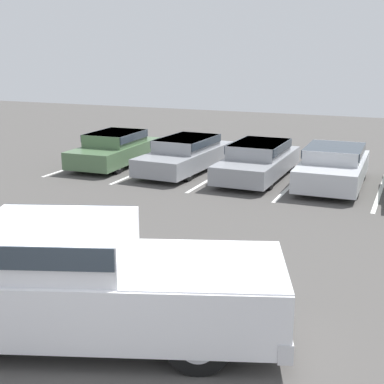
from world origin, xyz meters
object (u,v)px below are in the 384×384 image
(parked_sedan_b, at_px, (186,153))
(parked_sedan_d, at_px, (333,165))
(pickup_truck, at_px, (79,281))
(parked_sedan_a, at_px, (115,148))
(parked_sedan_c, at_px, (258,159))
(traffic_cone, at_px, (9,219))

(parked_sedan_b, xyz_separation_m, parked_sedan_d, (5.12, -0.21, 0.03))
(parked_sedan_b, relative_size, parked_sedan_d, 1.12)
(pickup_truck, distance_m, parked_sedan_b, 11.43)
(parked_sedan_a, distance_m, parked_sedan_b, 2.80)
(parked_sedan_c, bearing_deg, parked_sedan_d, 86.65)
(parked_sedan_d, bearing_deg, pickup_truck, -11.74)
(parked_sedan_a, relative_size, parked_sedan_c, 0.92)
(parked_sedan_d, bearing_deg, parked_sedan_a, -91.68)
(traffic_cone, bearing_deg, pickup_truck, -37.87)
(parked_sedan_b, bearing_deg, parked_sedan_c, 91.22)
(parked_sedan_a, bearing_deg, parked_sedan_c, 89.02)
(parked_sedan_c, xyz_separation_m, traffic_cone, (-3.90, -7.52, -0.38))
(pickup_truck, height_order, parked_sedan_a, pickup_truck)
(parked_sedan_a, distance_m, parked_sedan_d, 7.91)
(pickup_truck, xyz_separation_m, parked_sedan_a, (-5.94, 10.82, -0.22))
(traffic_cone, bearing_deg, parked_sedan_b, 80.64)
(parked_sedan_a, xyz_separation_m, parked_sedan_d, (7.91, -0.04, 0.01))
(parked_sedan_c, height_order, parked_sedan_d, parked_sedan_d)
(parked_sedan_c, bearing_deg, parked_sedan_b, -91.01)
(parked_sedan_c, distance_m, traffic_cone, 8.48)
(pickup_truck, relative_size, parked_sedan_a, 1.48)
(parked_sedan_c, bearing_deg, traffic_cone, -27.19)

